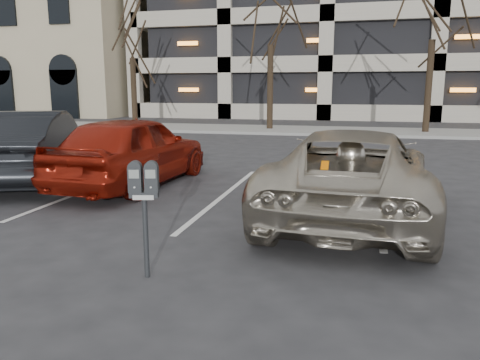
{
  "coord_description": "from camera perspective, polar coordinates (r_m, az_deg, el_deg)",
  "views": [
    {
      "loc": [
        0.98,
        -6.09,
        2.02
      ],
      "look_at": [
        -0.13,
        -1.57,
        1.1
      ],
      "focal_mm": 35.0,
      "sensor_mm": 36.0,
      "label": 1
    }
  ],
  "objects": [
    {
      "name": "office_building",
      "position": [
        46.55,
        -25.99,
        16.84
      ],
      "size": [
        26.0,
        16.2,
        15.0
      ],
      "color": "tan",
      "rests_on": "ground"
    },
    {
      "name": "suv_silver",
      "position": [
        7.58,
        13.46,
        0.81
      ],
      "size": [
        2.61,
        5.17,
        1.41
      ],
      "rotation": [
        0.0,
        0.0,
        3.08
      ],
      "color": "#B5AC9A",
      "rests_on": "ground"
    },
    {
      "name": "stall_lines",
      "position": [
        8.95,
        -1.96,
        -1.86
      ],
      "size": [
        16.9,
        5.2,
        0.0
      ],
      "color": "silver",
      "rests_on": "ground"
    },
    {
      "name": "car_dark",
      "position": [
        11.21,
        -24.07,
        3.79
      ],
      "size": [
        3.22,
        4.96,
        1.54
      ],
      "primitive_type": "imported",
      "rotation": [
        0.0,
        0.0,
        3.51
      ],
      "color": "black",
      "rests_on": "ground"
    },
    {
      "name": "ground",
      "position": [
        6.49,
        4.48,
        -7.02
      ],
      "size": [
        140.0,
        140.0,
        0.0
      ],
      "primitive_type": "plane",
      "color": "#28282B",
      "rests_on": "ground"
    },
    {
      "name": "car_red",
      "position": [
        10.01,
        -12.97,
        3.57
      ],
      "size": [
        2.03,
        4.49,
        1.5
      ],
      "primitive_type": "imported",
      "rotation": [
        0.0,
        0.0,
        3.08
      ],
      "color": "maroon",
      "rests_on": "ground"
    },
    {
      "name": "parking_meter",
      "position": [
        5.01,
        -11.64,
        -1.32
      ],
      "size": [
        0.34,
        0.19,
        1.25
      ],
      "rotation": [
        0.0,
        0.0,
        0.24
      ],
      "color": "black",
      "rests_on": "ground"
    },
    {
      "name": "sidewalk",
      "position": [
        22.2,
        11.31,
        5.88
      ],
      "size": [
        80.0,
        4.0,
        0.12
      ],
      "primitive_type": "cube",
      "color": "gray",
      "rests_on": "ground"
    },
    {
      "name": "tree_a",
      "position": [
        24.93,
        -13.2,
        19.13
      ],
      "size": [
        3.41,
        3.41,
        7.75
      ],
      "color": "black",
      "rests_on": "ground"
    }
  ]
}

